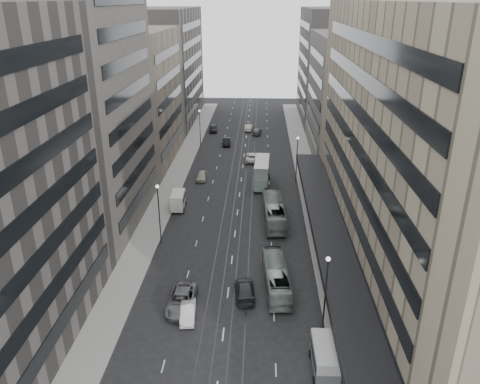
% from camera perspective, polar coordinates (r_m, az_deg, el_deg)
% --- Properties ---
extents(ground, '(220.00, 220.00, 0.00)m').
position_cam_1_polar(ground, '(52.26, -1.54, -12.76)').
color(ground, black).
rests_on(ground, ground).
extents(sidewalk_right, '(4.00, 125.00, 0.15)m').
position_cam_1_polar(sidewalk_right, '(85.94, 8.23, 1.81)').
color(sidewalk_right, gray).
rests_on(sidewalk_right, ground).
extents(sidewalk_left, '(4.00, 125.00, 0.15)m').
position_cam_1_polar(sidewalk_left, '(86.85, -7.74, 2.07)').
color(sidewalk_left, gray).
rests_on(sidewalk_left, ground).
extents(department_store, '(19.20, 60.00, 30.00)m').
position_cam_1_polar(department_store, '(55.81, 21.55, 5.10)').
color(department_store, gray).
rests_on(department_store, ground).
extents(building_right_mid, '(15.00, 28.00, 24.00)m').
position_cam_1_polar(building_right_mid, '(97.95, 13.50, 11.26)').
color(building_right_mid, '#4D4742').
rests_on(building_right_mid, ground).
extents(building_right_far, '(15.00, 32.00, 28.00)m').
position_cam_1_polar(building_right_far, '(126.87, 11.17, 14.84)').
color(building_right_far, '#595550').
rests_on(building_right_far, ground).
extents(building_left_b, '(15.00, 26.00, 34.00)m').
position_cam_1_polar(building_left_b, '(67.61, -19.30, 10.06)').
color(building_left_b, '#4D4742').
rests_on(building_left_b, ground).
extents(building_left_c, '(15.00, 28.00, 25.00)m').
position_cam_1_polar(building_left_c, '(93.59, -13.09, 11.11)').
color(building_left_c, gray).
rests_on(building_left_c, ground).
extents(building_left_d, '(15.00, 38.00, 28.00)m').
position_cam_1_polar(building_left_d, '(125.05, -9.20, 14.87)').
color(building_left_d, '#595550').
rests_on(building_left_d, ground).
extents(lamp_right_near, '(0.44, 0.44, 8.32)m').
position_cam_1_polar(lamp_right_near, '(45.54, 10.44, -11.18)').
color(lamp_right_near, '#262628').
rests_on(lamp_right_near, ground).
extents(lamp_right_far, '(0.44, 0.44, 8.32)m').
position_cam_1_polar(lamp_right_far, '(81.69, 6.97, 4.59)').
color(lamp_right_far, '#262628').
rests_on(lamp_right_far, ground).
extents(lamp_left_near, '(0.44, 0.44, 8.32)m').
position_cam_1_polar(lamp_left_near, '(61.36, -9.88, -1.84)').
color(lamp_left_near, '#262628').
rests_on(lamp_left_near, ground).
extents(lamp_left_far, '(0.44, 0.44, 8.32)m').
position_cam_1_polar(lamp_left_far, '(101.49, -4.92, 8.24)').
color(lamp_left_far, '#262628').
rests_on(lamp_left_far, ground).
extents(bus_near, '(3.16, 10.42, 2.86)m').
position_cam_1_polar(bus_near, '(53.21, 4.42, -10.26)').
color(bus_near, gray).
rests_on(bus_near, ground).
extents(bus_far, '(3.34, 11.84, 3.26)m').
position_cam_1_polar(bus_far, '(68.04, 4.13, -2.32)').
color(bus_far, gray).
rests_on(bus_far, ground).
extents(double_decker, '(2.89, 8.46, 4.57)m').
position_cam_1_polar(double_decker, '(80.68, 2.68, 2.44)').
color(double_decker, gray).
rests_on(double_decker, ground).
extents(vw_microbus, '(2.29, 4.90, 2.63)m').
position_cam_1_polar(vw_microbus, '(43.57, 10.30, -19.18)').
color(vw_microbus, '#53585A').
rests_on(vw_microbus, ground).
extents(panel_van, '(2.28, 4.35, 2.68)m').
position_cam_1_polar(panel_van, '(72.44, -7.57, -1.00)').
color(panel_van, beige).
rests_on(panel_van, ground).
extents(sedan_1, '(1.82, 4.26, 1.37)m').
position_cam_1_polar(sedan_1, '(49.38, -6.37, -14.33)').
color(sedan_1, silver).
rests_on(sedan_1, ground).
extents(sedan_2, '(2.84, 6.13, 1.70)m').
position_cam_1_polar(sedan_2, '(50.83, -7.13, -12.93)').
color(sedan_2, slate).
rests_on(sedan_2, ground).
extents(sedan_3, '(2.66, 5.41, 1.51)m').
position_cam_1_polar(sedan_3, '(52.16, 0.57, -11.82)').
color(sedan_3, '#252628').
rests_on(sedan_3, ground).
extents(sedan_4, '(1.82, 4.34, 1.47)m').
position_cam_1_polar(sedan_4, '(84.00, -4.68, 1.96)').
color(sedan_4, '#B4AA95').
rests_on(sedan_4, ground).
extents(sedan_5, '(1.86, 4.69, 1.52)m').
position_cam_1_polar(sedan_5, '(104.06, -1.67, 6.14)').
color(sedan_5, black).
rests_on(sedan_5, ground).
extents(sedan_6, '(2.85, 5.79, 1.58)m').
position_cam_1_polar(sedan_6, '(93.77, 1.53, 4.29)').
color(sedan_6, white).
rests_on(sedan_6, ground).
extents(sedan_7, '(2.32, 4.84, 1.36)m').
position_cam_1_polar(sedan_7, '(112.87, 2.09, 7.41)').
color(sedan_7, '#5E5E61').
rests_on(sedan_7, ground).
extents(sedan_8, '(2.21, 4.95, 1.65)m').
position_cam_1_polar(sedan_8, '(115.13, -3.26, 7.77)').
color(sedan_8, black).
rests_on(sedan_8, ground).
extents(sedan_9, '(1.90, 4.72, 1.53)m').
position_cam_1_polar(sedan_9, '(116.01, 1.07, 7.88)').
color(sedan_9, beige).
rests_on(sedan_9, ground).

